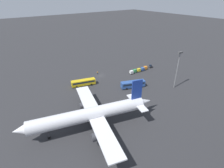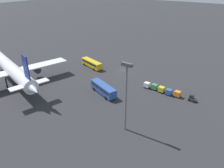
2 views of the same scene
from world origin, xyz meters
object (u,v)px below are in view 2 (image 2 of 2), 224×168
object	(u,v)px
cargo_cart_orange	(178,94)
shuttle_bus_near	(92,63)
cargo_cart_yellow	(161,89)
cargo_cart_green	(154,87)
baggage_tug	(192,98)
cargo_cart_blue	(169,92)
airplane	(12,69)
shuttle_bus_far	(103,88)
worker_person	(126,66)
cargo_cart_white	(147,85)

from	to	relation	value
cargo_cart_orange	shuttle_bus_near	bearing A→B (deg)	-5.69
cargo_cart_yellow	cargo_cart_green	size ratio (longest dim) A/B	1.00
baggage_tug	cargo_cart_blue	bearing A→B (deg)	11.15
airplane	baggage_tug	size ratio (longest dim) A/B	18.20
cargo_cart_green	shuttle_bus_near	bearing A→B (deg)	-6.60
cargo_cart_green	cargo_cart_orange	bearing A→B (deg)	177.74
cargo_cart_orange	cargo_cart_blue	xyz separation A→B (m)	(2.80, 0.33, 0.00)
shuttle_bus_far	cargo_cart_green	bearing A→B (deg)	-115.32
cargo_cart_blue	worker_person	bearing A→B (deg)	-26.12
baggage_tug	cargo_cart_orange	distance (m)	4.78
shuttle_bus_near	baggage_tug	world-z (taller)	shuttle_bus_near
worker_person	cargo_cart_green	bearing A→B (deg)	148.96
baggage_tug	cargo_cart_orange	xyz separation A→B (m)	(4.77, 0.18, 0.25)
shuttle_bus_near	baggage_tug	xyz separation A→B (m)	(-44.83, 3.81, -0.93)
cargo_cart_blue	cargo_cart_green	distance (m)	5.64
worker_person	cargo_cart_green	distance (m)	21.82
shuttle_bus_far	cargo_cart_yellow	bearing A→B (deg)	-121.79
baggage_tug	worker_person	distance (m)	33.84
baggage_tug	cargo_cart_yellow	world-z (taller)	baggage_tug
worker_person	cargo_cart_orange	xyz separation A→B (m)	(-27.09, 11.58, 0.32)
airplane	shuttle_bus_far	distance (m)	34.07
airplane	worker_person	size ratio (longest dim) A/B	26.62
shuttle_bus_far	cargo_cart_yellow	size ratio (longest dim) A/B	5.58
shuttle_bus_near	cargo_cart_blue	xyz separation A→B (m)	(-37.26, 4.33, -0.68)
shuttle_bus_far	cargo_cart_orange	xyz separation A→B (m)	(-21.31, -12.17, -0.79)
shuttle_bus_near	cargo_cart_blue	bearing A→B (deg)	-171.15
shuttle_bus_far	cargo_cart_blue	size ratio (longest dim) A/B	5.58
shuttle_bus_far	cargo_cart_green	distance (m)	17.99
shuttle_bus_far	baggage_tug	distance (m)	28.88
shuttle_bus_far	baggage_tug	world-z (taller)	shuttle_bus_far
cargo_cart_blue	cargo_cart_white	size ratio (longest dim) A/B	1.00
cargo_cart_white	cargo_cart_yellow	bearing A→B (deg)	177.95
shuttle_bus_far	worker_person	size ratio (longest dim) A/B	7.03
cargo_cart_orange	cargo_cart_white	bearing A→B (deg)	-0.69
baggage_tug	cargo_cart_green	bearing A→B (deg)	6.62
airplane	cargo_cart_green	bearing A→B (deg)	-134.71
airplane	cargo_cart_blue	bearing A→B (deg)	-138.21
cargo_cart_orange	cargo_cart_green	size ratio (longest dim) A/B	1.00
baggage_tug	cargo_cart_blue	world-z (taller)	baggage_tug
airplane	cargo_cart_yellow	bearing A→B (deg)	-136.60
cargo_cart_orange	cargo_cart_yellow	xyz separation A→B (m)	(5.60, 0.07, 0.00)
shuttle_bus_near	shuttle_bus_far	world-z (taller)	shuttle_bus_far
shuttle_bus_near	cargo_cart_white	xyz separation A→B (m)	(-28.86, 3.86, -0.68)
worker_person	cargo_cart_orange	size ratio (longest dim) A/B	0.79
cargo_cart_orange	cargo_cart_yellow	size ratio (longest dim) A/B	1.00
worker_person	cargo_cart_blue	world-z (taller)	cargo_cart_blue
airplane	shuttle_bus_far	size ratio (longest dim) A/B	3.79
airplane	shuttle_bus_near	xyz separation A→B (m)	(-12.42, -29.38, -3.95)
shuttle_bus_near	shuttle_bus_far	xyz separation A→B (m)	(-18.75, 16.17, 0.11)
cargo_cart_orange	cargo_cart_yellow	distance (m)	5.60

